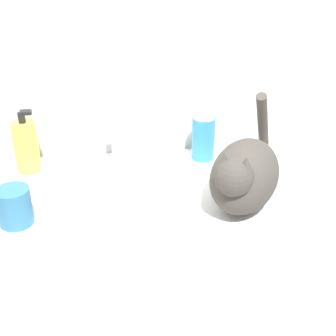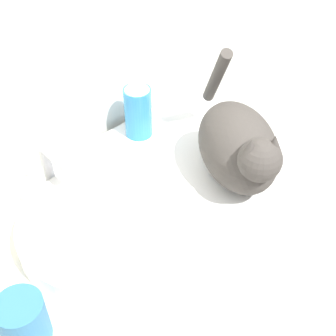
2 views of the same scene
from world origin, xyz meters
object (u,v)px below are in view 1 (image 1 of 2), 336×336
(spray_bottle, at_px, (203,134))
(cup, at_px, (14,206))
(soap_bottle, at_px, (26,146))
(cat, at_px, (244,174))

(spray_bottle, relative_size, cup, 1.79)
(soap_bottle, distance_m, spray_bottle, 0.52)
(soap_bottle, height_order, spray_bottle, soap_bottle)
(cat, xyz_separation_m, cup, (-0.56, -0.01, -0.05))
(soap_bottle, distance_m, cup, 0.27)
(soap_bottle, bearing_deg, cat, -24.88)
(cat, height_order, cup, cat)
(spray_bottle, bearing_deg, cat, -80.11)
(soap_bottle, xyz_separation_m, cup, (0.01, -0.27, -0.03))
(cat, relative_size, spray_bottle, 2.12)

